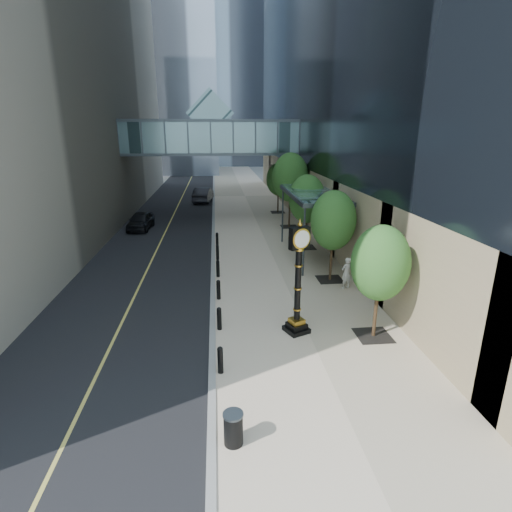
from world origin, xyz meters
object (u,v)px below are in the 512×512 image
(street_clock, at_px, (298,286))
(car_near, at_px, (141,221))
(pedestrian, at_px, (346,273))
(car_far, at_px, (203,195))
(trash_bin, at_px, (233,429))

(street_clock, xyz_separation_m, car_near, (-9.68, 19.40, -1.35))
(pedestrian, relative_size, car_near, 0.40)
(street_clock, height_order, pedestrian, street_clock)
(street_clock, height_order, car_far, street_clock)
(street_clock, relative_size, car_near, 1.10)
(trash_bin, height_order, pedestrian, pedestrian)
(pedestrian, bearing_deg, trash_bin, 33.60)
(pedestrian, distance_m, car_far, 29.25)
(pedestrian, bearing_deg, car_far, -98.34)
(street_clock, bearing_deg, trash_bin, -139.56)
(trash_bin, distance_m, pedestrian, 12.37)
(pedestrian, bearing_deg, street_clock, 26.92)
(car_far, bearing_deg, pedestrian, 114.04)
(street_clock, distance_m, car_near, 21.73)
(street_clock, height_order, car_near, street_clock)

